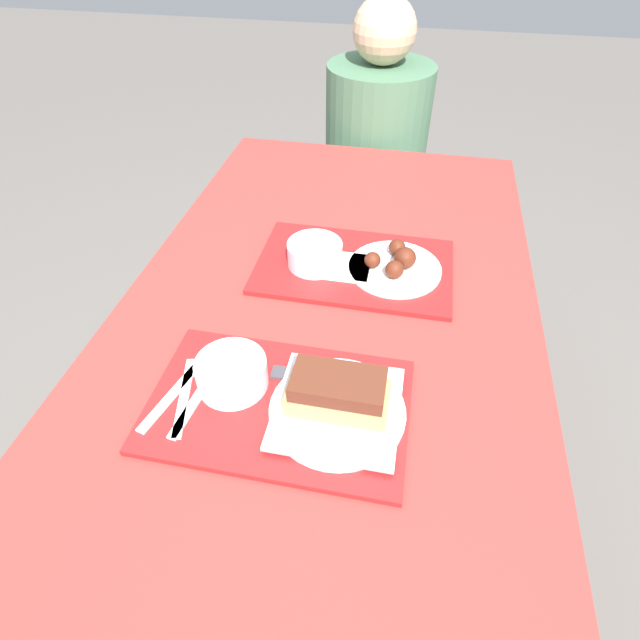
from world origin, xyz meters
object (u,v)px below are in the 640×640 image
object	(u,v)px
tray_far	(354,266)
person_seated_across	(377,126)
tray_near	(279,405)
brisket_sandwich_plate	(338,400)
bowl_coleslaw_far	(315,253)
bowl_coleslaw_near	(232,372)
wings_plate_far	(395,264)

from	to	relation	value
tray_far	person_seated_across	distance (m)	0.87
tray_near	brisket_sandwich_plate	bearing A→B (deg)	0.77
tray_far	bowl_coleslaw_far	size ratio (longest dim) A/B	3.56
bowl_coleslaw_near	brisket_sandwich_plate	size ratio (longest dim) A/B	0.54
bowl_coleslaw_near	bowl_coleslaw_far	world-z (taller)	same
bowl_coleslaw_near	wings_plate_far	bearing A→B (deg)	57.24
tray_far	bowl_coleslaw_near	distance (m)	0.42
wings_plate_far	bowl_coleslaw_near	bearing A→B (deg)	-122.76
tray_near	tray_far	world-z (taller)	same
bowl_coleslaw_far	wings_plate_far	distance (m)	0.18
brisket_sandwich_plate	person_seated_across	bearing A→B (deg)	93.44
tray_near	bowl_coleslaw_near	size ratio (longest dim) A/B	3.56
tray_far	tray_near	bearing A→B (deg)	-99.41
bowl_coleslaw_far	wings_plate_far	xyz separation A→B (m)	(0.18, 0.01, -0.01)
bowl_coleslaw_far	person_seated_across	size ratio (longest dim) A/B	0.18
tray_far	wings_plate_far	xyz separation A→B (m)	(0.09, -0.00, 0.02)
brisket_sandwich_plate	bowl_coleslaw_far	world-z (taller)	brisket_sandwich_plate
brisket_sandwich_plate	bowl_coleslaw_far	xyz separation A→B (m)	(-0.12, 0.40, -0.00)
tray_near	bowl_coleslaw_far	world-z (taller)	bowl_coleslaw_far
tray_far	bowl_coleslaw_near	size ratio (longest dim) A/B	3.56
bowl_coleslaw_far	brisket_sandwich_plate	bearing A→B (deg)	-73.11
wings_plate_far	person_seated_across	xyz separation A→B (m)	(-0.14, 0.87, -0.04)
bowl_coleslaw_near	wings_plate_far	distance (m)	0.46
tray_far	bowl_coleslaw_far	world-z (taller)	bowl_coleslaw_far
tray_near	bowl_coleslaw_near	bearing A→B (deg)	163.63
tray_far	person_seated_across	size ratio (longest dim) A/B	0.64
tray_far	bowl_coleslaw_far	xyz separation A→B (m)	(-0.09, -0.01, 0.04)
bowl_coleslaw_near	person_seated_across	xyz separation A→B (m)	(0.11, 1.26, -0.06)
brisket_sandwich_plate	person_seated_across	distance (m)	1.29
brisket_sandwich_plate	bowl_coleslaw_far	distance (m)	0.42
wings_plate_far	bowl_coleslaw_far	bearing A→B (deg)	-175.97
tray_near	brisket_sandwich_plate	distance (m)	0.11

